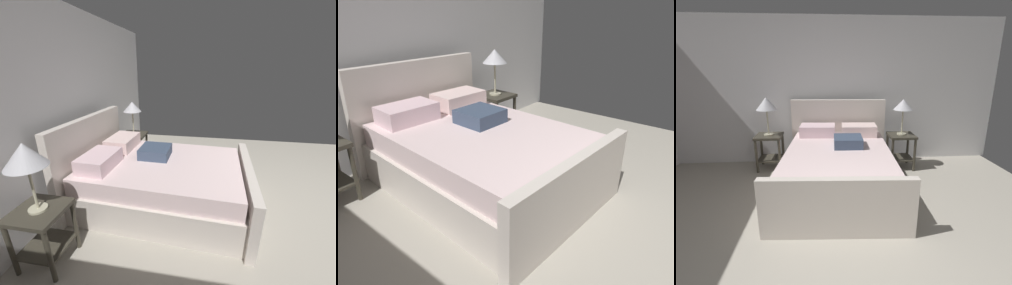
# 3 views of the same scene
# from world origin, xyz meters

# --- Properties ---
(wall_back) EXTENTS (5.89, 0.12, 2.54)m
(wall_back) POSITION_xyz_m (0.00, 3.36, 1.27)
(wall_back) COLOR silver
(wall_back) RESTS_ON ground
(bed) EXTENTS (1.75, 2.31, 1.17)m
(bed) POSITION_xyz_m (-0.02, 2.11, 0.35)
(bed) COLOR beige
(bed) RESTS_ON ground
(nightstand_right) EXTENTS (0.44, 0.44, 0.60)m
(nightstand_right) POSITION_xyz_m (1.10, 2.83, 0.40)
(nightstand_right) COLOR #38342A
(nightstand_right) RESTS_ON ground
(table_lamp_right) EXTENTS (0.32, 0.32, 0.60)m
(table_lamp_right) POSITION_xyz_m (1.10, 2.83, 1.10)
(table_lamp_right) COLOR #B7B293
(table_lamp_right) RESTS_ON nightstand_right
(nightstand_left) EXTENTS (0.44, 0.44, 0.60)m
(nightstand_left) POSITION_xyz_m (-1.16, 2.97, 0.40)
(nightstand_left) COLOR #38342A
(nightstand_left) RESTS_ON ground
(table_lamp_left) EXTENTS (0.34, 0.34, 0.64)m
(table_lamp_left) POSITION_xyz_m (-1.16, 2.97, 1.12)
(table_lamp_left) COLOR #B7B293
(table_lamp_left) RESTS_ON nightstand_left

